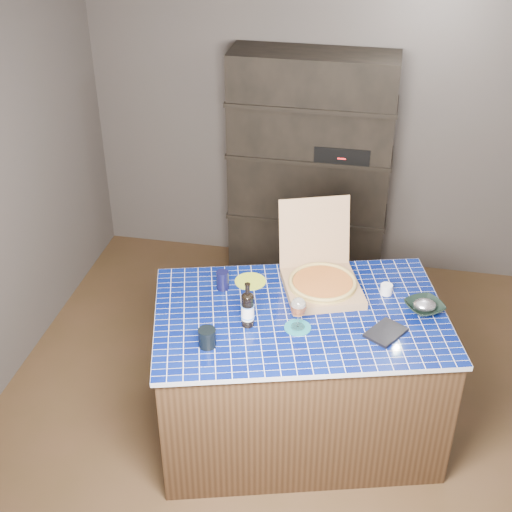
% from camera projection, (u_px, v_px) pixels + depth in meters
% --- Properties ---
extents(room, '(3.50, 3.50, 3.50)m').
position_uv_depth(room, '(277.00, 229.00, 3.96)').
color(room, '#523723').
rests_on(room, ground).
extents(shelving_unit, '(1.20, 0.41, 1.80)m').
position_uv_depth(shelving_unit, '(310.00, 170.00, 5.42)').
color(shelving_unit, black).
rests_on(shelving_unit, floor).
extents(kitchen_island, '(1.81, 1.40, 0.88)m').
position_uv_depth(kitchen_island, '(298.00, 374.00, 4.15)').
color(kitchen_island, '#452D1B').
rests_on(kitchen_island, floor).
extents(pizza_box, '(0.57, 0.62, 0.46)m').
position_uv_depth(pizza_box, '(321.00, 280.00, 4.08)').
color(pizza_box, '#93734B').
rests_on(pizza_box, kitchen_island).
extents(mead_bottle, '(0.07, 0.07, 0.27)m').
position_uv_depth(mead_bottle, '(248.00, 309.00, 3.77)').
color(mead_bottle, black).
rests_on(mead_bottle, kitchen_island).
extents(teal_trivet, '(0.14, 0.14, 0.01)m').
position_uv_depth(teal_trivet, '(298.00, 328.00, 3.80)').
color(teal_trivet, '#166E77').
rests_on(teal_trivet, kitchen_island).
extents(wine_glass, '(0.08, 0.08, 0.19)m').
position_uv_depth(wine_glass, '(298.00, 308.00, 3.73)').
color(wine_glass, white).
rests_on(wine_glass, teal_trivet).
extents(tumbler, '(0.09, 0.09, 0.10)m').
position_uv_depth(tumbler, '(207.00, 338.00, 3.65)').
color(tumbler, black).
rests_on(tumbler, kitchen_island).
extents(dvd_case, '(0.24, 0.26, 0.02)m').
position_uv_depth(dvd_case, '(386.00, 332.00, 3.76)').
color(dvd_case, black).
rests_on(dvd_case, kitchen_island).
extents(bowl, '(0.28, 0.28, 0.05)m').
position_uv_depth(bowl, '(424.00, 307.00, 3.92)').
color(bowl, black).
rests_on(bowl, kitchen_island).
extents(foil_contents, '(0.13, 0.11, 0.06)m').
position_uv_depth(foil_contents, '(425.00, 305.00, 3.91)').
color(foil_contents, silver).
rests_on(foil_contents, bowl).
extents(white_jar, '(0.07, 0.07, 0.06)m').
position_uv_depth(white_jar, '(386.00, 289.00, 4.06)').
color(white_jar, white).
rests_on(white_jar, kitchen_island).
extents(navy_cup, '(0.07, 0.07, 0.11)m').
position_uv_depth(navy_cup, '(223.00, 280.00, 4.09)').
color(navy_cup, black).
rests_on(navy_cup, kitchen_island).
extents(green_trivet, '(0.18, 0.18, 0.01)m').
position_uv_depth(green_trivet, '(250.00, 281.00, 4.18)').
color(green_trivet, '#B4CA2B').
rests_on(green_trivet, kitchen_island).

